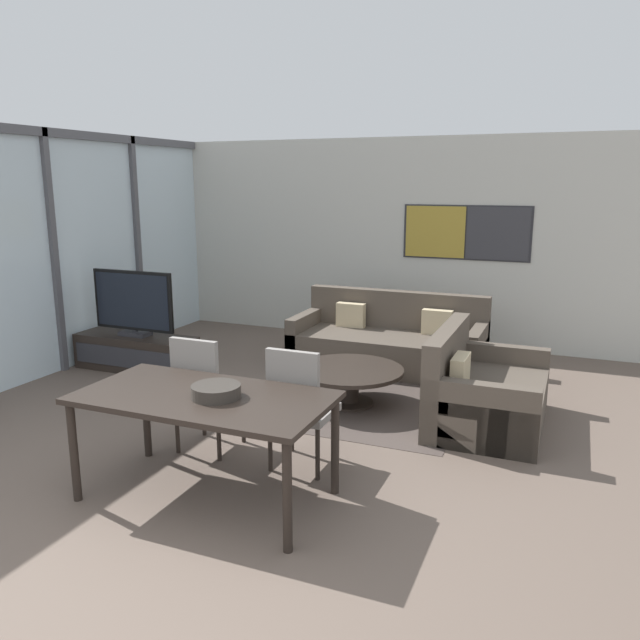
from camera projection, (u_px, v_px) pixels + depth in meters
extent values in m
plane|color=brown|center=(118.00, 577.00, 3.57)|extent=(24.00, 24.00, 0.00)
cube|color=silver|center=(400.00, 241.00, 8.64)|extent=(7.66, 0.06, 2.80)
cube|color=#2D2D33|center=(466.00, 233.00, 8.24)|extent=(1.68, 0.01, 0.72)
cube|color=#B29333|center=(435.00, 232.00, 8.38)|extent=(0.80, 0.02, 0.68)
cube|color=#38383D|center=(498.00, 234.00, 8.08)|extent=(0.80, 0.02, 0.68)
cube|color=silver|center=(52.00, 253.00, 7.20)|extent=(0.02, 5.96, 2.80)
cube|color=#515156|center=(43.00, 132.00, 6.89)|extent=(0.07, 5.96, 0.10)
cube|color=#515156|center=(54.00, 254.00, 7.18)|extent=(0.07, 0.08, 2.80)
cube|color=#515156|center=(137.00, 242.00, 8.53)|extent=(0.07, 0.08, 2.80)
cube|color=#473D38|center=(349.00, 403.00, 6.34)|extent=(2.27, 1.77, 0.01)
cube|color=black|center=(137.00, 352.00, 7.47)|extent=(1.50, 0.48, 0.42)
cube|color=#2D2D33|center=(123.00, 358.00, 7.25)|extent=(1.38, 0.01, 0.23)
cube|color=#2D2D33|center=(135.00, 333.00, 7.42)|extent=(0.36, 0.20, 0.05)
cube|color=#2D2D33|center=(135.00, 328.00, 7.40)|extent=(0.06, 0.03, 0.08)
cube|color=black|center=(133.00, 301.00, 7.33)|extent=(1.09, 0.04, 0.71)
cube|color=black|center=(132.00, 301.00, 7.31)|extent=(1.01, 0.01, 0.64)
cube|color=#51473D|center=(387.00, 351.00, 7.51)|extent=(2.27, 0.97, 0.42)
cube|color=#51473D|center=(397.00, 326.00, 7.82)|extent=(2.27, 0.16, 0.89)
cube|color=#51473D|center=(306.00, 336.00, 7.89)|extent=(0.14, 0.97, 0.60)
cube|color=#51473D|center=(477.00, 353.00, 7.09)|extent=(0.14, 0.97, 0.60)
cube|color=#C6B289|center=(351.00, 315.00, 7.84)|extent=(0.36, 0.12, 0.30)
cube|color=#C6B289|center=(437.00, 322.00, 7.43)|extent=(0.36, 0.12, 0.30)
cube|color=#51473D|center=(489.00, 402.00, 5.78)|extent=(0.97, 1.46, 0.42)
cube|color=#51473D|center=(446.00, 373.00, 5.88)|extent=(0.16, 1.46, 0.89)
cube|color=#51473D|center=(479.00, 418.00, 5.17)|extent=(0.97, 0.14, 0.60)
cube|color=#51473D|center=(498.00, 373.00, 6.36)|extent=(0.97, 0.14, 0.60)
cube|color=#C6B289|center=(460.00, 372.00, 5.49)|extent=(0.12, 0.36, 0.30)
cylinder|color=black|center=(349.00, 402.00, 6.34)|extent=(0.49, 0.49, 0.03)
cylinder|color=black|center=(349.00, 388.00, 6.31)|extent=(0.20, 0.20, 0.34)
cylinder|color=black|center=(349.00, 370.00, 6.27)|extent=(1.10, 1.10, 0.04)
cube|color=black|center=(204.00, 397.00, 4.32)|extent=(1.77, 0.92, 0.04)
cylinder|color=black|center=(74.00, 452.00, 4.36)|extent=(0.06, 0.06, 0.73)
cylinder|color=black|center=(287.00, 497.00, 3.74)|extent=(0.06, 0.06, 0.73)
cylinder|color=black|center=(146.00, 414.00, 5.08)|extent=(0.06, 0.06, 0.73)
cylinder|color=black|center=(335.00, 446.00, 4.46)|extent=(0.06, 0.06, 0.73)
cube|color=gray|center=(210.00, 397.00, 5.22)|extent=(0.46, 0.46, 0.06)
cube|color=gray|center=(194.00, 371.00, 4.97)|extent=(0.42, 0.05, 0.52)
cylinder|color=black|center=(177.00, 429.00, 5.16)|extent=(0.04, 0.04, 0.42)
cylinder|color=black|center=(219.00, 436.00, 5.02)|extent=(0.04, 0.04, 0.42)
cylinder|color=black|center=(204.00, 413.00, 5.53)|extent=(0.04, 0.04, 0.42)
cylinder|color=black|center=(243.00, 419.00, 5.38)|extent=(0.04, 0.04, 0.42)
cube|color=gray|center=(304.00, 412.00, 4.89)|extent=(0.46, 0.46, 0.06)
cube|color=gray|center=(293.00, 384.00, 4.65)|extent=(0.42, 0.05, 0.52)
cylinder|color=black|center=(270.00, 446.00, 4.84)|extent=(0.04, 0.04, 0.42)
cylinder|color=black|center=(318.00, 454.00, 4.69)|extent=(0.04, 0.04, 0.42)
cylinder|color=black|center=(292.00, 427.00, 5.20)|extent=(0.04, 0.04, 0.42)
cylinder|color=black|center=(337.00, 435.00, 5.05)|extent=(0.04, 0.04, 0.42)
cylinder|color=#332D28|center=(216.00, 391.00, 4.26)|extent=(0.34, 0.34, 0.09)
torus|color=#332D28|center=(216.00, 386.00, 4.25)|extent=(0.34, 0.34, 0.02)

